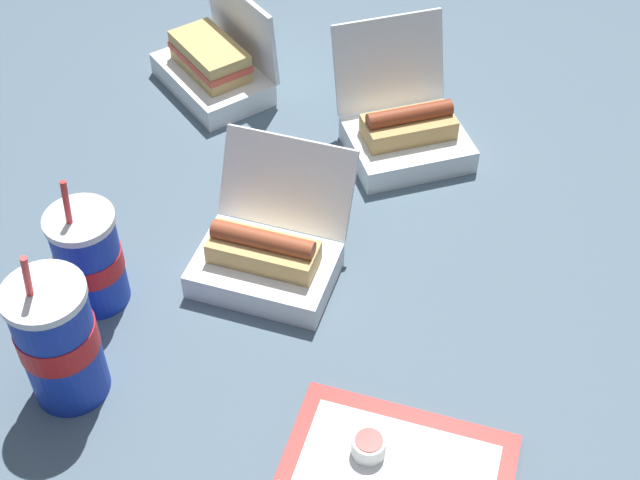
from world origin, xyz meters
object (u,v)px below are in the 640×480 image
clamshell_hotdog_center (405,129)px  soda_cup_center (58,340)px  clamshell_sandwich_back (215,66)px  soda_cup_left (89,258)px  clamshell_hotdog_left (267,254)px  ketchup_cup (369,445)px

clamshell_hotdog_center → soda_cup_center: soda_cup_center is taller
clamshell_sandwich_back → soda_cup_left: size_ratio=1.16×
clamshell_hotdog_left → soda_cup_left: bearing=-69.7°
clamshell_hotdog_left → soda_cup_center: size_ratio=0.91×
clamshell_hotdog_center → soda_cup_left: bearing=-44.4°
clamshell_hotdog_left → soda_cup_left: size_ratio=1.04×
ketchup_cup → clamshell_hotdog_center: (-0.56, -0.02, 0.01)m
clamshell_sandwich_back → soda_cup_center: 0.64m
clamshell_hotdog_center → soda_cup_left: (0.38, -0.37, 0.03)m
clamshell_hotdog_center → clamshell_sandwich_back: size_ratio=1.05×
ketchup_cup → soda_cup_center: 0.38m
ketchup_cup → soda_cup_center: bearing=-95.5°
clamshell_hotdog_center → clamshell_hotdog_left: size_ratio=1.18×
soda_cup_center → ketchup_cup: bearing=84.5°
clamshell_sandwich_back → soda_cup_left: bearing=-4.2°
clamshell_sandwich_back → clamshell_hotdog_left: (0.41, 0.18, -0.00)m
clamshell_sandwich_back → clamshell_hotdog_left: clamshell_sandwich_back is taller
ketchup_cup → clamshell_sandwich_back: (-0.68, -0.36, 0.02)m
ketchup_cup → soda_cup_center: soda_cup_center is taller
clamshell_sandwich_back → soda_cup_left: soda_cup_left is taller
soda_cup_center → soda_cup_left: bearing=-172.3°
clamshell_sandwich_back → ketchup_cup: bearing=27.8°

